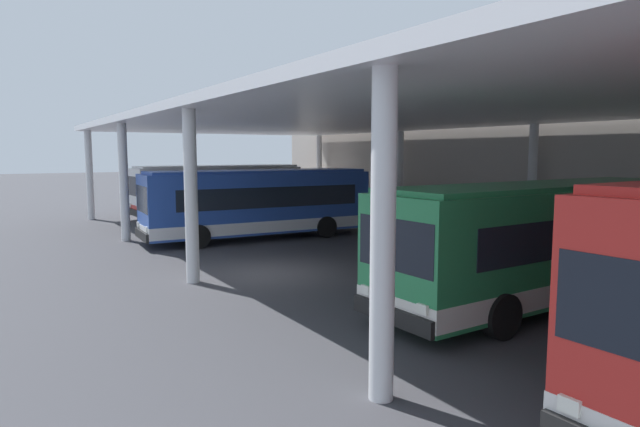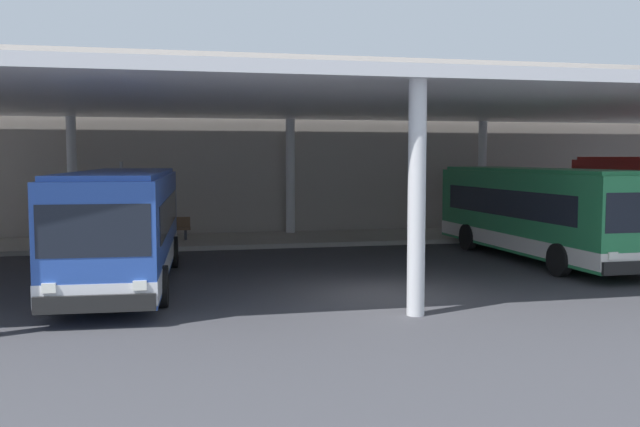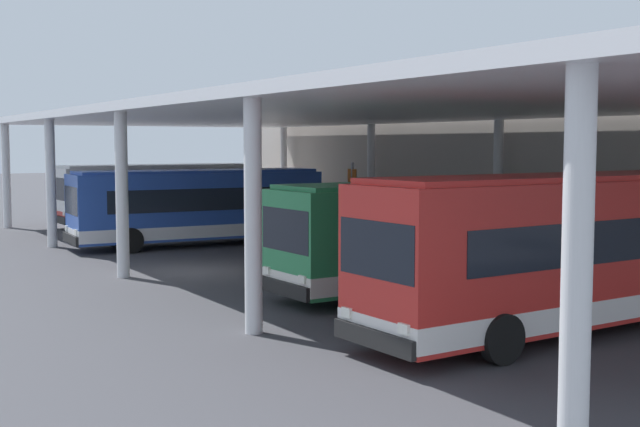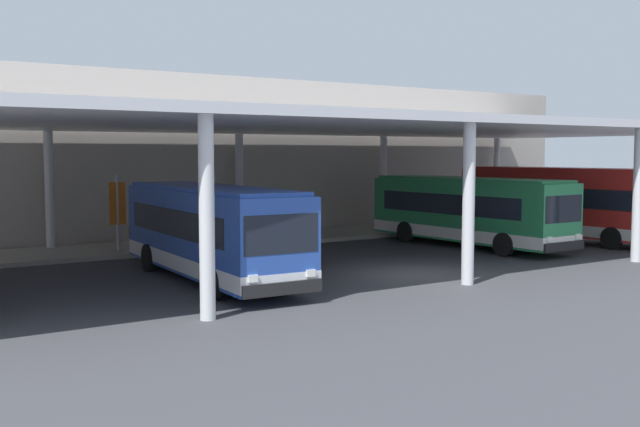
{
  "view_description": "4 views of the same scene",
  "coord_description": "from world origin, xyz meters",
  "views": [
    {
      "loc": [
        15.81,
        -7.73,
        3.96
      ],
      "look_at": [
        -1.14,
        2.79,
        1.7
      ],
      "focal_mm": 30.25,
      "sensor_mm": 36.0,
      "label": 1
    },
    {
      "loc": [
        -5.46,
        -17.12,
        3.56
      ],
      "look_at": [
        -1.0,
        2.94,
        1.89
      ],
      "focal_mm": 39.08,
      "sensor_mm": 36.0,
      "label": 2
    },
    {
      "loc": [
        25.89,
        -10.84,
        4.25
      ],
      "look_at": [
        -0.17,
        4.95,
        1.71
      ],
      "focal_mm": 47.0,
      "sensor_mm": 36.0,
      "label": 3
    },
    {
      "loc": [
        -17.21,
        -19.65,
        4.26
      ],
      "look_at": [
        -0.63,
        5.23,
        1.83
      ],
      "focal_mm": 41.43,
      "sensor_mm": 36.0,
      "label": 4
    }
  ],
  "objects": [
    {
      "name": "ground_plane",
      "position": [
        0.0,
        0.0,
        0.0
      ],
      "size": [
        200.0,
        200.0,
        0.0
      ],
      "primitive_type": "plane",
      "color": "#3D3D42"
    },
    {
      "name": "platform_kerb",
      "position": [
        0.0,
        11.75,
        0.09
      ],
      "size": [
        42.0,
        4.5,
        0.18
      ],
      "primitive_type": "cube",
      "color": "#A39E93",
      "rests_on": "ground"
    },
    {
      "name": "station_building_facade",
      "position": [
        0.0,
        15.0,
        4.1
      ],
      "size": [
        48.0,
        1.6,
        8.2
      ],
      "primitive_type": "cube",
      "color": "#ADA399",
      "rests_on": "ground"
    },
    {
      "name": "canopy_shelter",
      "position": [
        0.0,
        5.5,
        5.29
      ],
      "size": [
        40.0,
        17.0,
        5.55
      ],
      "color": "silver",
      "rests_on": "ground"
    },
    {
      "name": "bus_second_bay",
      "position": [
        -6.63,
        2.89,
        1.66
      ],
      "size": [
        3.11,
        10.65,
        3.17
      ],
      "color": "#284CA8",
      "rests_on": "ground"
    },
    {
      "name": "bus_middle_bay",
      "position": [
        7.1,
        4.62,
        1.66
      ],
      "size": [
        2.91,
        10.59,
        3.17
      ],
      "color": "#28844C",
      "rests_on": "ground"
    },
    {
      "name": "bench_waiting",
      "position": [
        -5.38,
        11.82,
        0.66
      ],
      "size": [
        1.8,
        0.45,
        0.92
      ],
      "color": "brown",
      "rests_on": "platform_kerb"
    },
    {
      "name": "banner_sign",
      "position": [
        -7.12,
        10.94,
        1.98
      ],
      "size": [
        0.7,
        0.12,
        3.2
      ],
      "color": "#B2B2B7",
      "rests_on": "platform_kerb"
    }
  ]
}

